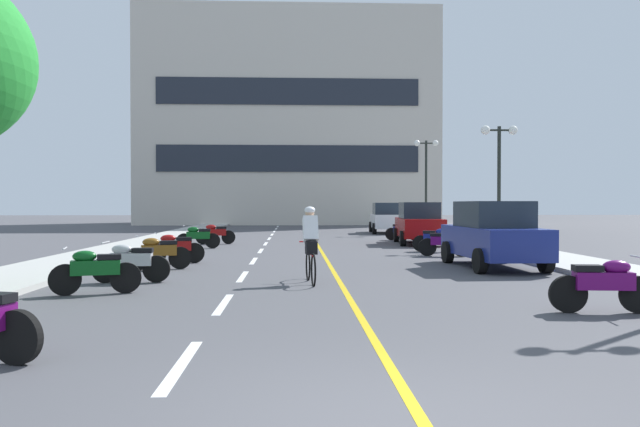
{
  "coord_description": "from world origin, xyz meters",
  "views": [
    {
      "loc": [
        -0.78,
        -4.58,
        1.74
      ],
      "look_at": [
        0.31,
        20.19,
        1.36
      ],
      "focal_mm": 34.02,
      "sensor_mm": 36.0,
      "label": 1
    }
  ],
  "objects_px": {
    "motorcycle_4": "(158,252)",
    "street_lamp_far": "(426,165)",
    "street_lamp_mid": "(499,157)",
    "parked_car_near": "(493,234)",
    "motorcycle_7": "(436,239)",
    "motorcycle_10": "(403,231)",
    "motorcycle_2": "(95,270)",
    "motorcycle_5": "(175,247)",
    "motorcycle_9": "(215,233)",
    "motorcycle_3": "(131,261)",
    "parked_car_far": "(387,218)",
    "motorcycle_6": "(445,242)",
    "cyclist_rider": "(311,243)",
    "motorcycle_1": "(604,284)",
    "motorcycle_8": "(198,236)",
    "parked_car_mid": "(419,223)"
  },
  "relations": [
    {
      "from": "street_lamp_far",
      "to": "parked_car_near",
      "type": "distance_m",
      "value": 19.57
    },
    {
      "from": "motorcycle_7",
      "to": "motorcycle_10",
      "type": "xyz_separation_m",
      "value": [
        0.06,
        6.97,
        0.0
      ]
    },
    {
      "from": "parked_car_near",
      "to": "motorcycle_3",
      "type": "bearing_deg",
      "value": -162.88
    },
    {
      "from": "street_lamp_far",
      "to": "motorcycle_2",
      "type": "relative_size",
      "value": 3.23
    },
    {
      "from": "motorcycle_1",
      "to": "cyclist_rider",
      "type": "xyz_separation_m",
      "value": [
        -4.58,
        3.91,
        0.41
      ]
    },
    {
      "from": "parked_car_far",
      "to": "street_lamp_far",
      "type": "bearing_deg",
      "value": -13.63
    },
    {
      "from": "street_lamp_mid",
      "to": "motorcycle_8",
      "type": "height_order",
      "value": "street_lamp_mid"
    },
    {
      "from": "parked_car_mid",
      "to": "motorcycle_1",
      "type": "distance_m",
      "value": 16.78
    },
    {
      "from": "parked_car_far",
      "to": "motorcycle_8",
      "type": "relative_size",
      "value": 2.52
    },
    {
      "from": "parked_car_far",
      "to": "motorcycle_1",
      "type": "bearing_deg",
      "value": -91.38
    },
    {
      "from": "motorcycle_3",
      "to": "motorcycle_6",
      "type": "bearing_deg",
      "value": 36.58
    },
    {
      "from": "parked_car_far",
      "to": "motorcycle_2",
      "type": "xyz_separation_m",
      "value": [
        -9.43,
        -24.22,
        -0.44
      ]
    },
    {
      "from": "motorcycle_2",
      "to": "motorcycle_6",
      "type": "relative_size",
      "value": 0.99
    },
    {
      "from": "street_lamp_far",
      "to": "parked_car_far",
      "type": "height_order",
      "value": "street_lamp_far"
    },
    {
      "from": "motorcycle_1",
      "to": "motorcycle_6",
      "type": "distance_m",
      "value": 10.53
    },
    {
      "from": "motorcycle_1",
      "to": "motorcycle_4",
      "type": "xyz_separation_m",
      "value": [
        -8.53,
        6.74,
        0.0
      ]
    },
    {
      "from": "motorcycle_7",
      "to": "motorcycle_10",
      "type": "relative_size",
      "value": 1.01
    },
    {
      "from": "parked_car_far",
      "to": "motorcycle_2",
      "type": "height_order",
      "value": "parked_car_far"
    },
    {
      "from": "motorcycle_5",
      "to": "motorcycle_9",
      "type": "distance_m",
      "value": 8.58
    },
    {
      "from": "motorcycle_8",
      "to": "parked_car_far",
      "type": "bearing_deg",
      "value": 52.45
    },
    {
      "from": "motorcycle_2",
      "to": "motorcycle_4",
      "type": "xyz_separation_m",
      "value": [
        0.25,
        4.34,
        0.0
      ]
    },
    {
      "from": "street_lamp_far",
      "to": "motorcycle_1",
      "type": "xyz_separation_m",
      "value": [
        -2.89,
        -26.08,
        -3.57
      ]
    },
    {
      "from": "parked_car_mid",
      "to": "motorcycle_3",
      "type": "distance_m",
      "value": 15.58
    },
    {
      "from": "parked_car_mid",
      "to": "motorcycle_8",
      "type": "bearing_deg",
      "value": -166.04
    },
    {
      "from": "parked_car_far",
      "to": "motorcycle_6",
      "type": "distance_m",
      "value": 16.11
    },
    {
      "from": "motorcycle_4",
      "to": "motorcycle_7",
      "type": "height_order",
      "value": "same"
    },
    {
      "from": "parked_car_far",
      "to": "motorcycle_7",
      "type": "bearing_deg",
      "value": -91.6
    },
    {
      "from": "motorcycle_4",
      "to": "street_lamp_far",
      "type": "bearing_deg",
      "value": 59.44
    },
    {
      "from": "motorcycle_5",
      "to": "motorcycle_9",
      "type": "relative_size",
      "value": 0.98
    },
    {
      "from": "parked_car_far",
      "to": "motorcycle_5",
      "type": "distance_m",
      "value": 20.35
    },
    {
      "from": "parked_car_mid",
      "to": "motorcycle_4",
      "type": "distance_m",
      "value": 13.52
    },
    {
      "from": "street_lamp_mid",
      "to": "parked_car_mid",
      "type": "bearing_deg",
      "value": 134.1
    },
    {
      "from": "street_lamp_mid",
      "to": "motorcycle_1",
      "type": "relative_size",
      "value": 2.77
    },
    {
      "from": "motorcycle_3",
      "to": "motorcycle_4",
      "type": "relative_size",
      "value": 1.03
    },
    {
      "from": "parked_car_mid",
      "to": "parked_car_near",
      "type": "bearing_deg",
      "value": -90.13
    },
    {
      "from": "motorcycle_10",
      "to": "street_lamp_mid",
      "type": "bearing_deg",
      "value": -61.75
    },
    {
      "from": "motorcycle_3",
      "to": "motorcycle_5",
      "type": "relative_size",
      "value": 1.02
    },
    {
      "from": "motorcycle_3",
      "to": "parked_car_mid",
      "type": "bearing_deg",
      "value": 54.32
    },
    {
      "from": "motorcycle_10",
      "to": "motorcycle_1",
      "type": "bearing_deg",
      "value": -90.89
    },
    {
      "from": "street_lamp_mid",
      "to": "motorcycle_5",
      "type": "distance_m",
      "value": 13.25
    },
    {
      "from": "motorcycle_6",
      "to": "cyclist_rider",
      "type": "bearing_deg",
      "value": -125.12
    },
    {
      "from": "street_lamp_far",
      "to": "motorcycle_7",
      "type": "distance_m",
      "value": 14.4
    },
    {
      "from": "motorcycle_2",
      "to": "motorcycle_7",
      "type": "bearing_deg",
      "value": 47.86
    },
    {
      "from": "motorcycle_4",
      "to": "street_lamp_mid",
      "type": "bearing_deg",
      "value": 32.16
    },
    {
      "from": "motorcycle_1",
      "to": "motorcycle_5",
      "type": "bearing_deg",
      "value": 135.03
    },
    {
      "from": "street_lamp_mid",
      "to": "parked_car_near",
      "type": "distance_m",
      "value": 8.09
    },
    {
      "from": "motorcycle_2",
      "to": "motorcycle_5",
      "type": "distance_m",
      "value": 6.02
    },
    {
      "from": "motorcycle_6",
      "to": "motorcycle_7",
      "type": "bearing_deg",
      "value": 85.03
    },
    {
      "from": "parked_car_far",
      "to": "motorcycle_7",
      "type": "height_order",
      "value": "parked_car_far"
    },
    {
      "from": "motorcycle_9",
      "to": "motorcycle_4",
      "type": "bearing_deg",
      "value": -91.03
    }
  ]
}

